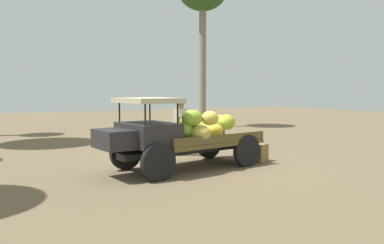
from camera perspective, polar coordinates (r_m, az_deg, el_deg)
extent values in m
plane|color=brown|center=(10.30, -0.91, -6.71)|extent=(60.00, 60.00, 0.00)
cube|color=#282529|center=(10.00, -0.46, -4.23)|extent=(4.02, 0.99, 0.16)
cylinder|color=black|center=(8.56, -5.12, -6.10)|extent=(0.88, 0.26, 0.87)
cylinder|color=black|center=(9.94, -10.00, -4.65)|extent=(0.88, 0.26, 0.87)
cylinder|color=black|center=(10.29, 8.30, -4.31)|extent=(0.88, 0.26, 0.87)
cylinder|color=black|center=(11.46, 2.60, -3.35)|extent=(0.88, 0.26, 0.87)
cube|color=brown|center=(10.25, 1.57, -3.00)|extent=(3.21, 2.12, 0.10)
cube|color=brown|center=(9.62, 4.54, -2.55)|extent=(2.98, 0.49, 0.22)
cube|color=brown|center=(10.86, -1.06, -1.71)|extent=(2.98, 0.49, 0.22)
cube|color=#282529|center=(9.26, -6.70, -1.83)|extent=(1.30, 1.66, 0.55)
cube|color=#282529|center=(8.85, -11.75, -2.55)|extent=(0.84, 1.15, 0.44)
cylinder|color=black|center=(8.43, -7.11, 1.29)|extent=(0.04, 0.04, 0.55)
cylinder|color=black|center=(9.57, -10.96, 1.64)|extent=(0.04, 0.04, 0.55)
cylinder|color=black|center=(8.90, -2.19, 1.50)|extent=(0.04, 0.04, 0.55)
cylinder|color=black|center=(9.99, -6.41, 1.81)|extent=(0.04, 0.04, 0.55)
cube|color=#C0B493|center=(9.20, -6.75, 3.28)|extent=(1.42, 1.67, 0.12)
ellipsoid|color=#8AAD30|center=(9.31, -0.02, 0.60)|extent=(0.56, 0.55, 0.51)
ellipsoid|color=gold|center=(9.37, 1.26, -1.79)|extent=(0.68, 0.69, 0.54)
ellipsoid|color=#81B039|center=(10.67, 2.05, -1.28)|extent=(0.74, 0.77, 0.47)
ellipsoid|color=yellow|center=(9.64, -1.06, -0.68)|extent=(0.64, 0.64, 0.42)
ellipsoid|color=#A8BF34|center=(11.19, 5.31, -0.01)|extent=(0.62, 0.66, 0.59)
ellipsoid|color=tan|center=(10.24, -0.66, -0.16)|extent=(0.55, 0.62, 0.58)
ellipsoid|color=gold|center=(10.83, 1.15, -0.67)|extent=(0.78, 0.74, 0.54)
ellipsoid|color=#B7CA41|center=(11.39, 4.13, -0.17)|extent=(0.66, 0.66, 0.62)
ellipsoid|color=#88BB3A|center=(9.39, -0.82, -1.08)|extent=(0.75, 0.71, 0.55)
ellipsoid|color=yellow|center=(10.13, 3.33, -1.35)|extent=(0.57, 0.52, 0.45)
ellipsoid|color=gold|center=(9.52, 2.75, 0.58)|extent=(0.52, 0.49, 0.40)
cylinder|color=#B6AEA1|center=(12.02, -1.26, -2.99)|extent=(0.15, 0.15, 0.86)
cylinder|color=#B6AEA1|center=(11.85, -2.20, -3.10)|extent=(0.15, 0.15, 0.86)
cube|color=#B1AB9B|center=(11.86, -1.74, 0.52)|extent=(0.45, 0.33, 0.63)
cylinder|color=#B1AB9B|center=(11.84, -1.05, 0.97)|extent=(0.38, 0.33, 0.10)
cylinder|color=#B1AB9B|center=(11.71, -1.79, 0.93)|extent=(0.26, 0.40, 0.10)
sphere|color=#947353|center=(11.83, -1.74, 2.56)|extent=(0.22, 0.22, 0.22)
cylinder|color=olive|center=(11.83, -1.74, 2.88)|extent=(0.34, 0.34, 0.02)
cylinder|color=olive|center=(11.83, -1.74, 3.17)|extent=(0.20, 0.20, 0.10)
cube|color=olive|center=(11.16, 9.96, -4.57)|extent=(0.54, 0.59, 0.51)
cylinder|color=#7E755B|center=(21.46, 1.61, 8.68)|extent=(0.40, 0.40, 7.08)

